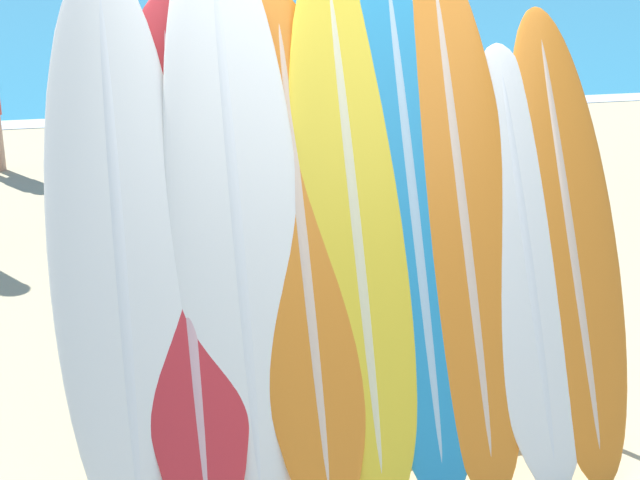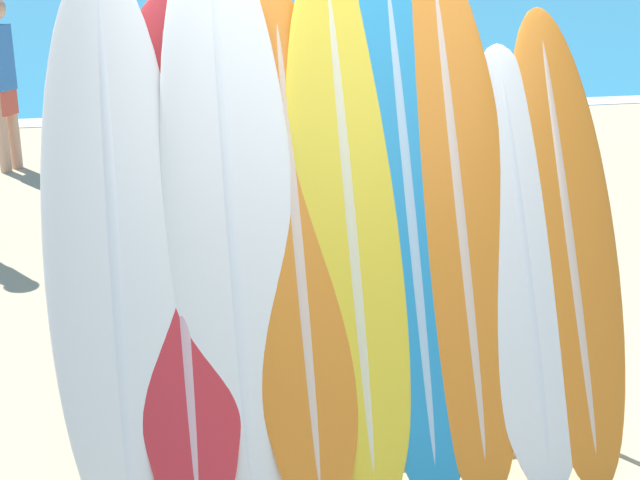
% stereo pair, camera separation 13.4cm
% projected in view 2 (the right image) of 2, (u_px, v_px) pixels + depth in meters
% --- Properties ---
extents(surfboard_rack, '(2.41, 0.04, 0.85)m').
position_uv_depth(surfboard_rack, '(356.00, 380.00, 4.05)').
color(surfboard_rack, slate).
rests_on(surfboard_rack, ground_plane).
extents(surfboard_slot_0, '(0.59, 1.17, 2.32)m').
position_uv_depth(surfboard_slot_0, '(114.00, 242.00, 3.74)').
color(surfboard_slot_0, silver).
rests_on(surfboard_slot_0, ground_plane).
extents(surfboard_slot_1, '(0.51, 1.25, 2.15)m').
position_uv_depth(surfboard_slot_1, '(180.00, 257.00, 3.81)').
color(surfboard_slot_1, red).
rests_on(surfboard_slot_1, ground_plane).
extents(surfboard_slot_2, '(0.58, 1.20, 2.49)m').
position_uv_depth(surfboard_slot_2, '(230.00, 214.00, 3.84)').
color(surfboard_slot_2, silver).
rests_on(surfboard_slot_2, ground_plane).
extents(surfboard_slot_3, '(0.52, 1.20, 2.18)m').
position_uv_depth(surfboard_slot_3, '(297.00, 248.00, 3.89)').
color(surfboard_slot_3, orange).
rests_on(surfboard_slot_3, ground_plane).
extents(surfboard_slot_4, '(0.54, 1.18, 2.34)m').
position_uv_depth(surfboard_slot_4, '(349.00, 224.00, 3.94)').
color(surfboard_slot_4, yellow).
rests_on(surfboard_slot_4, ground_plane).
extents(surfboard_slot_5, '(0.52, 1.17, 2.38)m').
position_uv_depth(surfboard_slot_5, '(409.00, 215.00, 4.00)').
color(surfboard_slot_5, teal).
rests_on(surfboard_slot_5, ground_plane).
extents(surfboard_slot_6, '(0.53, 1.16, 2.35)m').
position_uv_depth(surfboard_slot_6, '(458.00, 215.00, 4.04)').
color(surfboard_slot_6, orange).
rests_on(surfboard_slot_6, ground_plane).
extents(surfboard_slot_7, '(0.50, 1.00, 1.91)m').
position_uv_depth(surfboard_slot_7, '(523.00, 264.00, 4.08)').
color(surfboard_slot_7, silver).
rests_on(surfboard_slot_7, ground_plane).
extents(surfboard_slot_8, '(0.49, 1.09, 2.07)m').
position_uv_depth(surfboard_slot_8, '(567.00, 242.00, 4.13)').
color(surfboard_slot_8, orange).
rests_on(surfboard_slot_8, ground_plane).
extents(person_near_water, '(0.28, 0.31, 1.81)m').
position_uv_depth(person_near_water, '(2.00, 78.00, 9.24)').
color(person_near_water, tan).
rests_on(person_near_water, ground_plane).
extents(person_far_left, '(0.25, 0.27, 1.59)m').
position_uv_depth(person_far_left, '(142.00, 119.00, 7.79)').
color(person_far_left, '#846047').
rests_on(person_far_left, ground_plane).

